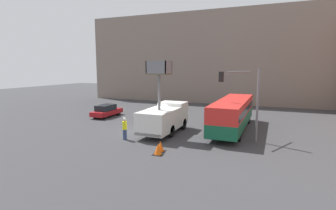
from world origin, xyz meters
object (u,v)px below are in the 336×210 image
at_px(city_bus, 233,112).
at_px(road_worker_directing, 217,125).
at_px(traffic_cone_near_truck, 160,147).
at_px(traffic_cone_mid_road, 158,149).
at_px(road_worker_near_truck, 125,128).
at_px(utility_truck, 164,117).
at_px(parked_car_curbside, 107,111).
at_px(traffic_light_pole, 243,91).

xyz_separation_m(city_bus, road_worker_directing, (-0.90, -2.76, -0.76)).
distance_m(traffic_cone_near_truck, traffic_cone_mid_road, 0.72).
height_order(road_worker_near_truck, traffic_cone_mid_road, road_worker_near_truck).
height_order(utility_truck, traffic_cone_near_truck, utility_truck).
bearing_deg(parked_car_curbside, utility_truck, -25.98).
height_order(city_bus, road_worker_directing, city_bus).
bearing_deg(traffic_cone_near_truck, utility_truck, 110.53).
distance_m(traffic_cone_mid_road, parked_car_curbside, 15.56).
xyz_separation_m(road_worker_near_truck, road_worker_directing, (6.81, 4.08, 0.04)).
bearing_deg(city_bus, road_worker_directing, 162.91).
bearing_deg(traffic_light_pole, traffic_cone_near_truck, -130.21).
xyz_separation_m(city_bus, parked_car_curbside, (-15.18, 1.05, -1.00)).
distance_m(road_worker_near_truck, road_worker_directing, 7.94).
bearing_deg(parked_car_curbside, traffic_light_pole, -13.22).
xyz_separation_m(utility_truck, parked_car_curbside, (-9.65, 4.70, -0.77)).
relative_size(traffic_cone_near_truck, traffic_cone_mid_road, 0.97).
bearing_deg(city_bus, parked_car_curbside, 87.00).
relative_size(traffic_cone_near_truck, parked_car_curbside, 0.17).
bearing_deg(utility_truck, parked_car_curbside, 154.02).
bearing_deg(traffic_cone_mid_road, parked_car_curbside, 138.39).
height_order(city_bus, traffic_light_pole, traffic_light_pole).
distance_m(road_worker_near_truck, traffic_cone_mid_road, 4.85).
distance_m(road_worker_directing, parked_car_curbside, 14.78).
height_order(road_worker_directing, traffic_cone_mid_road, road_worker_directing).
distance_m(utility_truck, road_worker_near_truck, 3.90).
xyz_separation_m(city_bus, traffic_cone_near_truck, (-3.68, -8.58, -1.39)).
bearing_deg(traffic_cone_mid_road, utility_truck, 109.37).
bearing_deg(road_worker_directing, utility_truck, 42.40).
distance_m(city_bus, road_worker_directing, 3.00).
bearing_deg(traffic_light_pole, traffic_cone_mid_road, -126.23).
distance_m(traffic_light_pole, traffic_cone_near_truck, 8.40).
relative_size(city_bus, parked_car_curbside, 2.63).
distance_m(traffic_light_pole, traffic_cone_mid_road, 8.82).
height_order(city_bus, traffic_cone_mid_road, city_bus).
bearing_deg(road_worker_directing, traffic_cone_near_truck, 95.84).
relative_size(road_worker_near_truck, traffic_cone_mid_road, 2.40).
bearing_deg(city_bus, traffic_cone_mid_road, 160.01).
distance_m(utility_truck, city_bus, 6.63).
distance_m(city_bus, traffic_cone_mid_road, 10.03).
xyz_separation_m(road_worker_directing, traffic_cone_mid_road, (-2.65, -6.52, -0.61)).
height_order(traffic_cone_mid_road, parked_car_curbside, parked_car_curbside).
bearing_deg(road_worker_near_truck, utility_truck, 25.96).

